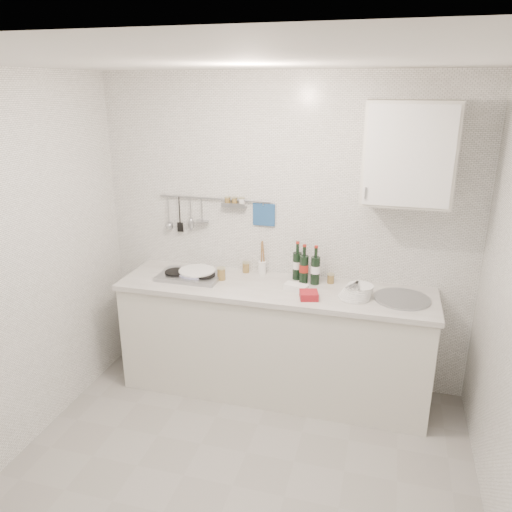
{
  "coord_description": "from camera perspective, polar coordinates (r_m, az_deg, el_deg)",
  "views": [
    {
      "loc": [
        0.8,
        -2.37,
        2.39
      ],
      "look_at": [
        -0.09,
        0.9,
        1.23
      ],
      "focal_mm": 35.0,
      "sensor_mm": 36.0,
      "label": 1
    }
  ],
  "objects": [
    {
      "name": "jar_d",
      "position": [
        3.98,
        -3.99,
        -2.02
      ],
      "size": [
        0.07,
        0.07,
        0.1
      ],
      "rotation": [
        0.0,
        0.0,
        -0.2
      ],
      "color": "olive",
      "rests_on": "counter"
    },
    {
      "name": "plate_stack_sink",
      "position": [
        3.71,
        11.46,
        -4.02
      ],
      "size": [
        0.25,
        0.24,
        0.1
      ],
      "rotation": [
        0.0,
        0.0,
        -0.18
      ],
      "color": "white",
      "rests_on": "counter"
    },
    {
      "name": "plate_stack_hob",
      "position": [
        4.07,
        -6.92,
        -1.97
      ],
      "size": [
        0.32,
        0.32,
        0.05
      ],
      "rotation": [
        0.0,
        0.0,
        0.12
      ],
      "color": "#454A9D",
      "rests_on": "counter"
    },
    {
      "name": "wall_left",
      "position": [
        3.5,
        -27.14,
        -2.27
      ],
      "size": [
        0.02,
        2.8,
        2.5
      ],
      "primitive_type": "cube",
      "color": "silver",
      "rests_on": "floor"
    },
    {
      "name": "ceiling",
      "position": [
        2.51,
        -3.63,
        21.39
      ],
      "size": [
        3.0,
        3.0,
        0.0
      ],
      "primitive_type": "plane",
      "rotation": [
        3.14,
        0.0,
        0.0
      ],
      "color": "silver",
      "rests_on": "back_wall"
    },
    {
      "name": "wine_bottles",
      "position": [
        3.91,
        5.68,
        -0.83
      ],
      "size": [
        0.23,
        0.14,
        0.31
      ],
      "rotation": [
        0.0,
        0.0,
        -0.4
      ],
      "color": "black",
      "rests_on": "counter"
    },
    {
      "name": "wall_cabinet",
      "position": [
        3.62,
        17.05,
        11.14
      ],
      "size": [
        0.6,
        0.38,
        0.7
      ],
      "color": "beige",
      "rests_on": "back_wall"
    },
    {
      "name": "back_wall",
      "position": [
        4.02,
        3.16,
        2.44
      ],
      "size": [
        3.0,
        0.02,
        2.5
      ],
      "primitive_type": "cube",
      "color": "silver",
      "rests_on": "floor"
    },
    {
      "name": "utensil_crock",
      "position": [
        4.09,
        0.71,
        -1.14
      ],
      "size": [
        0.07,
        0.07,
        0.29
      ],
      "rotation": [
        0.0,
        0.0,
        -0.17
      ],
      "color": "white",
      "rests_on": "counter"
    },
    {
      "name": "wall_rail",
      "position": [
        4.11,
        -5.08,
        5.28
      ],
      "size": [
        0.98,
        0.09,
        0.34
      ],
      "color": "#93969B",
      "rests_on": "back_wall"
    },
    {
      "name": "strawberry_punnet",
      "position": [
        3.65,
        6.06,
        -4.48
      ],
      "size": [
        0.16,
        0.16,
        0.05
      ],
      "primitive_type": "cube",
      "rotation": [
        0.0,
        0.0,
        0.27
      ],
      "color": "#B4142D",
      "rests_on": "counter"
    },
    {
      "name": "jar_a",
      "position": [
        4.13,
        -1.17,
        -1.28
      ],
      "size": [
        0.06,
        0.06,
        0.09
      ],
      "rotation": [
        0.0,
        0.0,
        -0.42
      ],
      "color": "olive",
      "rests_on": "counter"
    },
    {
      "name": "jar_b",
      "position": [
        3.95,
        8.53,
        -2.54
      ],
      "size": [
        0.06,
        0.06,
        0.08
      ],
      "rotation": [
        0.0,
        0.0,
        0.42
      ],
      "color": "olive",
      "rests_on": "counter"
    },
    {
      "name": "counter",
      "position": [
        4.07,
        2.13,
        -9.84
      ],
      "size": [
        2.44,
        0.64,
        0.96
      ],
      "color": "beige",
      "rests_on": "floor"
    },
    {
      "name": "jar_c",
      "position": [
        3.8,
        10.94,
        -3.54
      ],
      "size": [
        0.06,
        0.06,
        0.08
      ],
      "rotation": [
        0.0,
        0.0,
        0.19
      ],
      "color": "olive",
      "rests_on": "counter"
    },
    {
      "name": "floor",
      "position": [
        3.46,
        -2.69,
        -24.74
      ],
      "size": [
        3.0,
        3.0,
        0.0
      ],
      "primitive_type": "plane",
      "color": "gray",
      "rests_on": "ground"
    },
    {
      "name": "butter_dish",
      "position": [
        3.78,
        4.6,
        -3.62
      ],
      "size": [
        0.19,
        0.13,
        0.05
      ],
      "primitive_type": "cube",
      "rotation": [
        0.0,
        0.0,
        -0.25
      ],
      "color": "white",
      "rests_on": "counter"
    }
  ]
}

